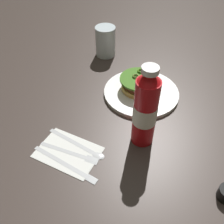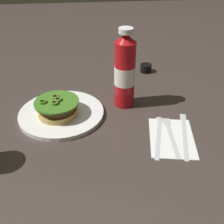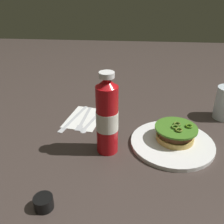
{
  "view_description": "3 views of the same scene",
  "coord_description": "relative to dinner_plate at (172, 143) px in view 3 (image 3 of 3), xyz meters",
  "views": [
    {
      "loc": [
        0.05,
        -0.63,
        0.58
      ],
      "look_at": [
        -0.1,
        -0.12,
        0.06
      ],
      "focal_mm": 41.1,
      "sensor_mm": 36.0,
      "label": 1
    },
    {
      "loc": [
        -0.75,
        -0.02,
        0.48
      ],
      "look_at": [
        -0.11,
        -0.09,
        0.04
      ],
      "focal_mm": 43.85,
      "sensor_mm": 36.0,
      "label": 2
    },
    {
      "loc": [
        0.62,
        -0.07,
        0.47
      ],
      "look_at": [
        -0.12,
        -0.14,
        0.07
      ],
      "focal_mm": 40.35,
      "sensor_mm": 36.0,
      "label": 3
    }
  ],
  "objects": [
    {
      "name": "napkin",
      "position": [
        -0.14,
        -0.31,
        -0.01
      ],
      "size": [
        0.19,
        0.15,
        0.0
      ],
      "primitive_type": "cube",
      "rotation": [
        0.0,
        0.0,
        -0.18
      ],
      "color": "white",
      "rests_on": "ground_plane"
    },
    {
      "name": "spoon_utensil",
      "position": [
        -0.11,
        -0.28,
        -0.0
      ],
      "size": [
        0.19,
        0.07,
        0.0
      ],
      "color": "silver",
      "rests_on": "napkin"
    },
    {
      "name": "butter_knife",
      "position": [
        -0.13,
        -0.35,
        -0.0
      ],
      "size": [
        0.21,
        0.07,
        0.0
      ],
      "color": "silver",
      "rests_on": "napkin"
    },
    {
      "name": "dinner_plate",
      "position": [
        0.0,
        0.0,
        0.0
      ],
      "size": [
        0.26,
        0.26,
        0.01
      ],
      "primitive_type": "cylinder",
      "color": "white",
      "rests_on": "ground_plane"
    },
    {
      "name": "ground_plane",
      "position": [
        0.04,
        -0.06,
        -0.01
      ],
      "size": [
        3.0,
        3.0,
        0.0
      ],
      "primitive_type": "plane",
      "color": "#3C322D"
    },
    {
      "name": "ketchup_bottle",
      "position": [
        0.04,
        -0.2,
        0.11
      ],
      "size": [
        0.07,
        0.07,
        0.25
      ],
      "color": "red",
      "rests_on": "ground_plane"
    },
    {
      "name": "fork_utensil",
      "position": [
        -0.13,
        -0.31,
        -0.0
      ],
      "size": [
        0.18,
        0.03,
        0.0
      ],
      "color": "silver",
      "rests_on": "napkin"
    },
    {
      "name": "condiment_cup",
      "position": [
        0.28,
        -0.32,
        0.01
      ],
      "size": [
        0.05,
        0.05,
        0.03
      ],
      "primitive_type": "cylinder",
      "color": "black",
      "rests_on": "ground_plane"
    },
    {
      "name": "burger_sandwich",
      "position": [
        -0.01,
        0.01,
        0.03
      ],
      "size": [
        0.13,
        0.13,
        0.05
      ],
      "color": "tan",
      "rests_on": "dinner_plate"
    }
  ]
}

